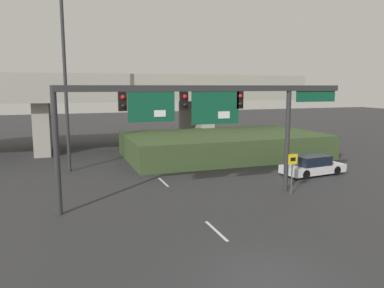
% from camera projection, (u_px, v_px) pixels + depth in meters
% --- Properties ---
extents(ground_plane, '(160.00, 160.00, 0.00)m').
position_uv_depth(ground_plane, '(265.00, 276.00, 12.36)').
color(ground_plane, '#2D2D30').
extents(lane_markings, '(0.14, 37.70, 0.01)m').
position_uv_depth(lane_markings, '(163.00, 182.00, 24.43)').
color(lane_markings, silver).
rests_on(lane_markings, ground).
extents(signal_gantry, '(16.22, 0.44, 6.25)m').
position_uv_depth(signal_gantry, '(202.00, 108.00, 19.88)').
color(signal_gantry, '#2D2D30').
rests_on(signal_gantry, ground).
extents(speed_limit_sign, '(0.60, 0.11, 2.42)m').
position_uv_depth(speed_limit_sign, '(292.00, 168.00, 21.43)').
color(speed_limit_sign, '#4C4C4C').
rests_on(speed_limit_sign, ground).
extents(highway_light_pole_near, '(0.70, 0.36, 17.78)m').
position_uv_depth(highway_light_pole_near, '(63.00, 42.00, 26.17)').
color(highway_light_pole_near, '#2D2D30').
rests_on(highway_light_pole_near, ground).
extents(overpass_bridge, '(36.72, 9.64, 7.31)m').
position_uv_depth(overpass_bridge, '(124.00, 97.00, 37.99)').
color(overpass_bridge, '#A39E93').
rests_on(overpass_bridge, ground).
extents(grass_embankment, '(17.14, 9.65, 2.04)m').
position_uv_depth(grass_embankment, '(224.00, 145.00, 33.39)').
color(grass_embankment, '#384C28').
rests_on(grass_embankment, ground).
extents(parked_sedan_near_right, '(4.73, 2.37, 1.39)m').
position_uv_depth(parked_sedan_near_right, '(312.00, 166.00, 26.44)').
color(parked_sedan_near_right, silver).
rests_on(parked_sedan_near_right, ground).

